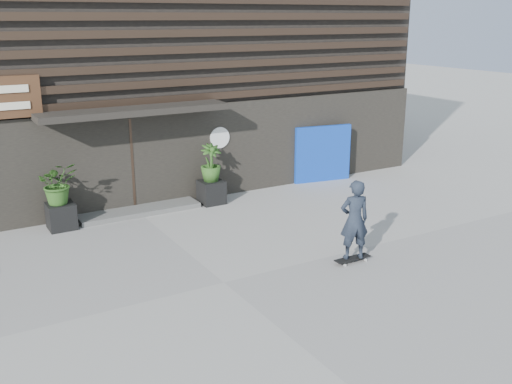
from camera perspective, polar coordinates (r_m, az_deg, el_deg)
ground at (r=10.85m, az=-3.14°, el=-8.77°), size 80.00×80.00×0.00m
entrance_step at (r=14.79m, az=-11.31°, el=-1.76°), size 3.00×0.80×0.12m
planter_pot_left at (r=14.08m, az=-18.40°, el=-2.23°), size 0.60×0.60×0.60m
bamboo_left at (r=13.86m, az=-18.69°, el=0.82°), size 0.86×0.75×0.96m
planter_pot_right at (r=15.22m, az=-4.35°, el=0.00°), size 0.60×0.60×0.60m
bamboo_right at (r=15.02m, az=-4.42°, el=2.85°), size 0.54×0.54×0.96m
blue_tarp at (r=17.23m, az=6.49°, el=3.71°), size 1.75×0.40×1.64m
building at (r=19.23m, az=-17.43°, el=13.96°), size 18.00×11.00×8.00m
skateboarder at (r=11.51m, az=9.54°, el=-2.72°), size 0.78×0.54×1.68m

